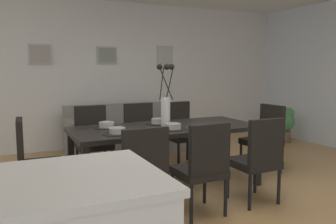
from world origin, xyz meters
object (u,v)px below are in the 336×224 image
dining_chair_head_east (266,135)px  centerpiece_vase (166,103)px  bowl_far_left (174,126)px  framed_picture_right (165,56)px  dining_table (166,132)px  dining_chair_head_west (33,158)px  dining_chair_mid_right (181,130)px  dining_chair_far_left (203,165)px  dining_chair_far_right (141,133)px  potted_plant (285,123)px  dining_chair_near_right (93,137)px  dining_chair_mid_left (258,156)px  bowl_near_left (117,130)px  sofa (124,136)px  framed_picture_left (40,54)px  dining_chair_near_left (141,171)px  framed_picture_center (107,55)px  bowl_near_right (106,124)px  bowl_far_right (159,121)px

dining_chair_head_east → centerpiece_vase: (-1.52, -0.02, 0.51)m
bowl_far_left → framed_picture_right: size_ratio=0.44×
centerpiece_vase → dining_table: bearing=-124.7°
dining_chair_head_west → dining_chair_mid_right: bearing=21.6°
dining_chair_mid_right → dining_chair_head_east: 1.22m
dining_chair_head_west → centerpiece_vase: size_ratio=1.25×
dining_chair_head_west → dining_chair_far_left: bearing=-32.8°
dining_chair_far_right → potted_plant: dining_chair_far_right is taller
dining_table → dining_chair_mid_right: dining_chair_mid_right is taller
dining_chair_near_right → dining_chair_far_right: 0.70m
dining_chair_mid_left → framed_picture_right: bearing=82.0°
bowl_near_left → dining_chair_mid_right: bearing=39.8°
sofa → bowl_far_left: bearing=-92.7°
bowl_far_left → framed_picture_left: 3.08m
dining_chair_head_east → dining_chair_mid_right: bearing=136.3°
dining_chair_near_right → dining_chair_mid_right: (1.31, -0.00, 0.00)m
dining_chair_near_right → dining_chair_near_left: bearing=-88.9°
dining_chair_near_right → framed_picture_center: bearing=67.7°
dining_chair_far_left → framed_picture_center: bearing=89.5°
bowl_near_right → framed_picture_right: size_ratio=0.44×
potted_plant → dining_chair_near_left: bearing=-149.4°
dining_chair_head_west → sofa: size_ratio=0.48×
bowl_near_left → bowl_near_right: 0.43m
dining_chair_far_right → framed_picture_left: (-1.16, 1.62, 1.14)m
framed_picture_center → centerpiece_vase: bearing=-90.0°
dining_chair_far_left → bowl_near_left: bearing=132.2°
framed_picture_left → framed_picture_right: 2.27m
dining_chair_far_left → framed_picture_center: size_ratio=2.52×
bowl_near_right → framed_picture_right: framed_picture_right is taller
dining_chair_head_west → bowl_near_left: (0.82, -0.24, 0.27)m
dining_chair_mid_left → dining_chair_head_west: size_ratio=1.00×
framed_picture_left → framed_picture_center: size_ratio=1.02×
dining_chair_near_left → bowl_near_left: dining_chair_near_left is taller
dining_chair_near_left → bowl_near_right: (-0.02, 1.08, 0.27)m
dining_chair_near_right → dining_chair_head_west: size_ratio=1.00×
dining_table → centerpiece_vase: 0.35m
framed_picture_right → potted_plant: 2.65m
framed_picture_right → dining_chair_head_east: bearing=-81.2°
dining_chair_far_right → bowl_near_left: bearing=-121.4°
bowl_far_left → potted_plant: 3.55m
bowl_far_left → framed_picture_center: 2.86m
framed_picture_right → dining_chair_far_left: bearing=-108.7°
framed_picture_left → dining_chair_far_left: bearing=-72.1°
dining_chair_head_west → sofa: 2.47m
bowl_near_left → potted_plant: size_ratio=0.25×
framed_picture_right → potted_plant: bearing=-29.5°
bowl_far_right → sofa: size_ratio=0.09×
dining_chair_near_left → sofa: dining_chair_near_left is taller
dining_chair_head_east → bowl_near_right: size_ratio=5.41×
dining_chair_near_right → centerpiece_vase: 1.21m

